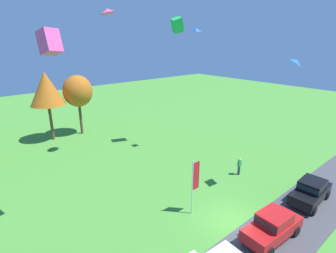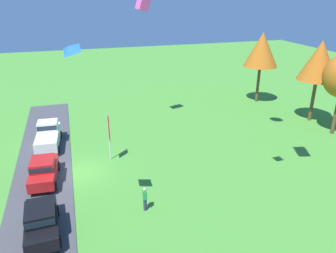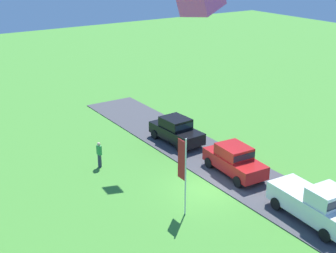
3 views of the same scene
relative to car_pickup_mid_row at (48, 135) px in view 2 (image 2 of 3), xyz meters
name	(u,v)px [view 2 (image 2 of 3)]	position (x,y,z in m)	size (l,w,h in m)	color
ground_plane	(79,173)	(5.91, 2.39, -1.11)	(120.00, 120.00, 0.00)	#478E33
pavement_strip	(43,178)	(5.91, -0.37, -1.08)	(36.00, 4.40, 0.06)	#424247
car_pickup_mid_row	(48,135)	(0.00, 0.00, 0.00)	(5.11, 2.29, 2.14)	white
car_sedan_by_flagpole	(43,170)	(6.45, -0.15, -0.07)	(4.51, 2.19, 1.84)	red
car_sedan_near_entrance	(41,220)	(12.55, -0.01, -0.07)	(4.48, 2.13, 1.84)	black
person_beside_suv	(145,199)	(12.03, 6.32, -0.23)	(0.36, 0.24, 1.71)	#2D334C
tree_far_left	(262,50)	(-6.06, 25.43, 5.53)	(4.14, 4.14, 8.75)	brown
tree_far_right	(320,61)	(1.58, 27.56, 5.52)	(4.13, 4.13, 8.72)	brown
flag_banner	(109,131)	(4.58, 5.08, 1.64)	(0.71, 0.08, 4.34)	silver
kite_diamond_trailing_tail	(69,49)	(12.72, 2.65, 9.68)	(1.09, 0.76, 0.27)	blue
kite_box_topmost	(143,3)	(-2.71, 9.91, 11.15)	(0.94, 0.94, 1.31)	#EA4C9E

